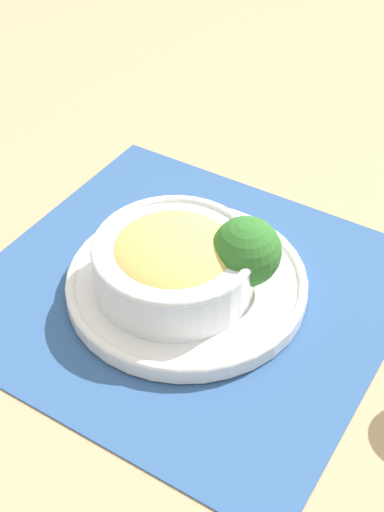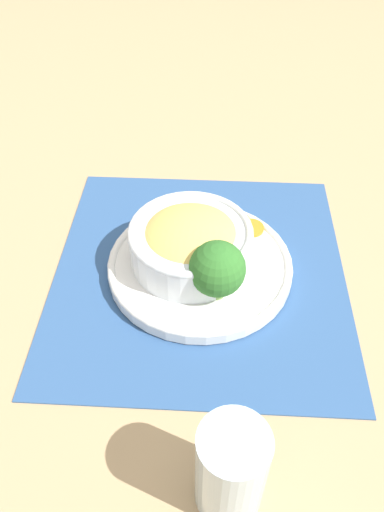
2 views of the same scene
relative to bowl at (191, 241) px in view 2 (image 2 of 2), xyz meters
name	(u,v)px [view 2 (image 2 of 2)]	position (x,y,z in m)	size (l,w,h in m)	color
ground_plane	(200,272)	(0.01, 0.01, -0.06)	(4.00, 4.00, 0.00)	tan
placemat	(200,271)	(0.01, 0.01, -0.05)	(0.49, 0.47, 0.00)	#2D5184
plate	(200,264)	(0.01, 0.01, -0.04)	(0.27, 0.27, 0.02)	white
bowl	(191,241)	(0.00, 0.00, 0.00)	(0.18, 0.18, 0.07)	silver
broccoli_floret	(218,269)	(0.06, 0.05, 0.01)	(0.08, 0.08, 0.09)	#759E51
carrot_slice_near	(251,228)	(-0.08, 0.08, -0.03)	(0.04, 0.04, 0.01)	orange
carrot_slice_middle	(237,220)	(-0.09, 0.06, -0.03)	(0.04, 0.04, 0.01)	orange
water_glass	(231,473)	(0.32, 0.09, 0.00)	(0.07, 0.07, 0.12)	silver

